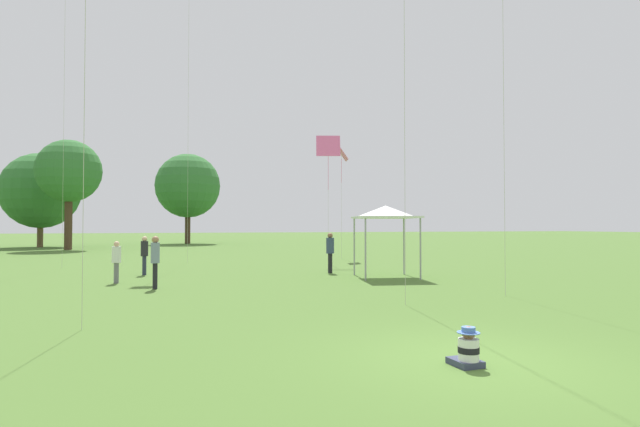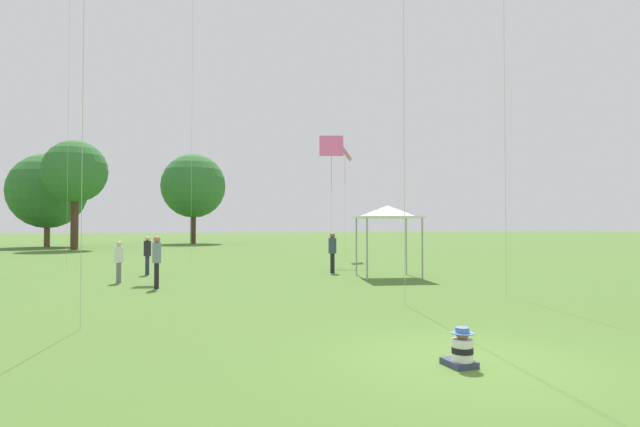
{
  "view_description": "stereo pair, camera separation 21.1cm",
  "coord_description": "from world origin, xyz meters",
  "px_view_note": "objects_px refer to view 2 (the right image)",
  "views": [
    {
      "loc": [
        -4.97,
        -7.01,
        2.2
      ],
      "look_at": [
        -0.09,
        7.64,
        2.57
      ],
      "focal_mm": 28.0,
      "sensor_mm": 36.0,
      "label": 1
    },
    {
      "loc": [
        -4.77,
        -7.08,
        2.2
      ],
      "look_at": [
        -0.09,
        7.64,
        2.57
      ],
      "focal_mm": 28.0,
      "sensor_mm": 36.0,
      "label": 2
    }
  ],
  "objects_px": {
    "kite_2": "(331,148)",
    "seated_toddler": "(462,350)",
    "person_standing_4": "(119,258)",
    "person_standing_3": "(157,256)",
    "distant_tree_0": "(75,172)",
    "distant_tree_1": "(48,191)",
    "distant_tree_3": "(193,186)",
    "person_standing_5": "(147,252)",
    "person_standing_0": "(332,249)",
    "canopy_tent": "(388,213)",
    "kite_3": "(345,154)"
  },
  "relations": [
    {
      "from": "seated_toddler",
      "to": "person_standing_5",
      "type": "xyz_separation_m",
      "value": [
        -5.06,
        16.79,
        0.78
      ]
    },
    {
      "from": "person_standing_0",
      "to": "kite_2",
      "type": "height_order",
      "value": "kite_2"
    },
    {
      "from": "kite_3",
      "to": "distant_tree_0",
      "type": "height_order",
      "value": "distant_tree_0"
    },
    {
      "from": "canopy_tent",
      "to": "kite_2",
      "type": "relative_size",
      "value": 0.41
    },
    {
      "from": "distant_tree_0",
      "to": "distant_tree_3",
      "type": "bearing_deg",
      "value": 47.73
    },
    {
      "from": "person_standing_3",
      "to": "distant_tree_0",
      "type": "bearing_deg",
      "value": -62.66
    },
    {
      "from": "canopy_tent",
      "to": "distant_tree_1",
      "type": "bearing_deg",
      "value": 118.31
    },
    {
      "from": "distant_tree_1",
      "to": "person_standing_4",
      "type": "bearing_deg",
      "value": -75.21
    },
    {
      "from": "distant_tree_0",
      "to": "distant_tree_3",
      "type": "relative_size",
      "value": 0.92
    },
    {
      "from": "kite_2",
      "to": "seated_toddler",
      "type": "bearing_deg",
      "value": -41.39
    },
    {
      "from": "seated_toddler",
      "to": "kite_3",
      "type": "bearing_deg",
      "value": 71.4
    },
    {
      "from": "person_standing_3",
      "to": "person_standing_5",
      "type": "distance_m",
      "value": 5.29
    },
    {
      "from": "distant_tree_0",
      "to": "canopy_tent",
      "type": "bearing_deg",
      "value": -61.53
    },
    {
      "from": "kite_2",
      "to": "distant_tree_3",
      "type": "relative_size",
      "value": 0.68
    },
    {
      "from": "distant_tree_1",
      "to": "distant_tree_3",
      "type": "height_order",
      "value": "distant_tree_3"
    },
    {
      "from": "kite_2",
      "to": "kite_3",
      "type": "height_order",
      "value": "kite_3"
    },
    {
      "from": "person_standing_4",
      "to": "distant_tree_1",
      "type": "distance_m",
      "value": 38.1
    },
    {
      "from": "seated_toddler",
      "to": "canopy_tent",
      "type": "xyz_separation_m",
      "value": [
        4.7,
        12.56,
        2.49
      ]
    },
    {
      "from": "person_standing_3",
      "to": "kite_3",
      "type": "xyz_separation_m",
      "value": [
        11.76,
        12.72,
        5.86
      ]
    },
    {
      "from": "person_standing_5",
      "to": "kite_2",
      "type": "bearing_deg",
      "value": -103.32
    },
    {
      "from": "seated_toddler",
      "to": "distant_tree_3",
      "type": "bearing_deg",
      "value": 88.63
    },
    {
      "from": "distant_tree_1",
      "to": "kite_2",
      "type": "bearing_deg",
      "value": -55.38
    },
    {
      "from": "kite_3",
      "to": "distant_tree_3",
      "type": "xyz_separation_m",
      "value": [
        -7.94,
        31.66,
        0.04
      ]
    },
    {
      "from": "seated_toddler",
      "to": "person_standing_0",
      "type": "distance_m",
      "value": 15.42
    },
    {
      "from": "distant_tree_0",
      "to": "distant_tree_1",
      "type": "height_order",
      "value": "distant_tree_0"
    },
    {
      "from": "person_standing_5",
      "to": "kite_3",
      "type": "distance_m",
      "value": 15.49
    },
    {
      "from": "person_standing_5",
      "to": "seated_toddler",
      "type": "bearing_deg",
      "value": 162.81
    },
    {
      "from": "person_standing_4",
      "to": "person_standing_3",
      "type": "bearing_deg",
      "value": 149.29
    },
    {
      "from": "distant_tree_1",
      "to": "person_standing_5",
      "type": "bearing_deg",
      "value": -72.47
    },
    {
      "from": "canopy_tent",
      "to": "person_standing_4",
      "type": "bearing_deg",
      "value": 173.3
    },
    {
      "from": "person_standing_3",
      "to": "distant_tree_1",
      "type": "distance_m",
      "value": 40.64
    },
    {
      "from": "kite_3",
      "to": "person_standing_3",
      "type": "bearing_deg",
      "value": -162.78
    },
    {
      "from": "person_standing_0",
      "to": "kite_3",
      "type": "bearing_deg",
      "value": 22.55
    },
    {
      "from": "kite_2",
      "to": "person_standing_3",
      "type": "bearing_deg",
      "value": -74.49
    },
    {
      "from": "distant_tree_0",
      "to": "person_standing_0",
      "type": "bearing_deg",
      "value": -61.92
    },
    {
      "from": "canopy_tent",
      "to": "person_standing_0",
      "type": "bearing_deg",
      "value": 122.63
    },
    {
      "from": "kite_2",
      "to": "distant_tree_3",
      "type": "xyz_separation_m",
      "value": [
        -5.72,
        35.35,
        0.29
      ]
    },
    {
      "from": "person_standing_5",
      "to": "distant_tree_1",
      "type": "xyz_separation_m",
      "value": [
        -10.6,
        33.57,
        4.69
      ]
    },
    {
      "from": "person_standing_4",
      "to": "kite_2",
      "type": "bearing_deg",
      "value": -120.41
    },
    {
      "from": "distant_tree_0",
      "to": "distant_tree_1",
      "type": "relative_size",
      "value": 1.05
    },
    {
      "from": "person_standing_3",
      "to": "distant_tree_3",
      "type": "height_order",
      "value": "distant_tree_3"
    },
    {
      "from": "kite_2",
      "to": "kite_3",
      "type": "xyz_separation_m",
      "value": [
        2.22,
        3.69,
        0.25
      ]
    },
    {
      "from": "person_standing_5",
      "to": "distant_tree_3",
      "type": "bearing_deg",
      "value": -40.19
    },
    {
      "from": "person_standing_0",
      "to": "person_standing_4",
      "type": "height_order",
      "value": "person_standing_0"
    },
    {
      "from": "person_standing_3",
      "to": "distant_tree_3",
      "type": "xyz_separation_m",
      "value": [
        3.82,
        44.38,
        5.9
      ]
    },
    {
      "from": "distant_tree_1",
      "to": "distant_tree_3",
      "type": "bearing_deg",
      "value": 20.45
    },
    {
      "from": "seated_toddler",
      "to": "person_standing_4",
      "type": "xyz_separation_m",
      "value": [
        -6.02,
        13.82,
        0.69
      ]
    },
    {
      "from": "person_standing_0",
      "to": "canopy_tent",
      "type": "relative_size",
      "value": 0.61
    },
    {
      "from": "person_standing_0",
      "to": "distant_tree_3",
      "type": "height_order",
      "value": "distant_tree_3"
    },
    {
      "from": "person_standing_3",
      "to": "distant_tree_3",
      "type": "bearing_deg",
      "value": -80.7
    }
  ]
}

